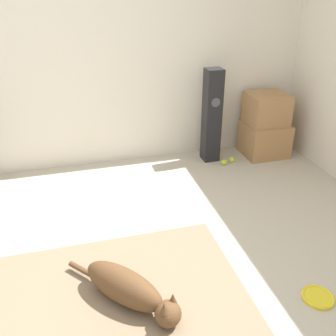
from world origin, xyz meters
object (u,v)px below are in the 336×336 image
object	(u,v)px
cardboard_box_upper	(267,109)
floor_speaker	(212,116)
tennis_ball_near_speaker	(232,160)
cardboard_box_lower	(264,139)
dog	(129,289)
tennis_ball_by_boxes	(217,155)
frisbee	(318,297)
tennis_ball_loose_on_carpet	(224,162)

from	to	relation	value
cardboard_box_upper	floor_speaker	xyz separation A→B (m)	(-0.67, 0.02, -0.04)
tennis_ball_near_speaker	cardboard_box_lower	bearing A→B (deg)	14.15
dog	tennis_ball_by_boxes	world-z (taller)	dog
frisbee	tennis_ball_near_speaker	distance (m)	2.10
frisbee	floor_speaker	distance (m)	2.29
tennis_ball_near_speaker	tennis_ball_loose_on_carpet	world-z (taller)	same
floor_speaker	tennis_ball_loose_on_carpet	bearing A→B (deg)	-62.44
frisbee	cardboard_box_lower	bearing A→B (deg)	70.88
cardboard_box_upper	tennis_ball_near_speaker	bearing A→B (deg)	-163.62
cardboard_box_lower	tennis_ball_near_speaker	xyz separation A→B (m)	(-0.46, -0.12, -0.16)
cardboard_box_lower	cardboard_box_upper	xyz separation A→B (m)	(-0.01, 0.02, 0.37)
cardboard_box_lower	tennis_ball_near_speaker	world-z (taller)	cardboard_box_lower
dog	cardboard_box_upper	bearing A→B (deg)	44.09
floor_speaker	tennis_ball_loose_on_carpet	distance (m)	0.55
cardboard_box_upper	tennis_ball_by_boxes	distance (m)	0.78
tennis_ball_by_boxes	cardboard_box_lower	bearing A→B (deg)	-4.32
cardboard_box_upper	tennis_ball_loose_on_carpet	size ratio (longest dim) A/B	6.78
tennis_ball_by_boxes	dog	bearing A→B (deg)	-125.86
cardboard_box_upper	tennis_ball_by_boxes	world-z (taller)	cardboard_box_upper
tennis_ball_by_boxes	tennis_ball_near_speaker	world-z (taller)	same
frisbee	tennis_ball_loose_on_carpet	world-z (taller)	tennis_ball_loose_on_carpet
cardboard_box_upper	floor_speaker	world-z (taller)	floor_speaker
dog	frisbee	xyz separation A→B (m)	(1.23, -0.29, -0.12)
tennis_ball_near_speaker	tennis_ball_loose_on_carpet	xyz separation A→B (m)	(-0.12, -0.04, 0.00)
frisbee	tennis_ball_loose_on_carpet	size ratio (longest dim) A/B	3.26
dog	frisbee	distance (m)	1.27
dog	cardboard_box_lower	bearing A→B (deg)	43.70
tennis_ball_near_speaker	cardboard_box_upper	bearing A→B (deg)	16.38
tennis_ball_near_speaker	frisbee	bearing A→B (deg)	-98.17
floor_speaker	cardboard_box_lower	bearing A→B (deg)	-3.21
cardboard_box_lower	floor_speaker	xyz separation A→B (m)	(-0.68, 0.04, 0.34)
frisbee	cardboard_box_upper	xyz separation A→B (m)	(0.75, 2.21, 0.55)
dog	floor_speaker	bearing A→B (deg)	55.98
tennis_ball_near_speaker	tennis_ball_loose_on_carpet	bearing A→B (deg)	-161.20
cardboard_box_upper	tennis_ball_by_boxes	xyz separation A→B (m)	(-0.57, 0.03, -0.53)
frisbee	tennis_ball_near_speaker	bearing A→B (deg)	81.83
frisbee	tennis_ball_near_speaker	xyz separation A→B (m)	(0.30, 2.08, 0.02)
dog	floor_speaker	xyz separation A→B (m)	(1.31, 1.94, 0.40)
dog	cardboard_box_upper	xyz separation A→B (m)	(1.98, 1.92, 0.44)
tennis_ball_by_boxes	floor_speaker	bearing A→B (deg)	-176.53
frisbee	tennis_ball_near_speaker	size ratio (longest dim) A/B	3.26
tennis_ball_by_boxes	tennis_ball_loose_on_carpet	world-z (taller)	same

